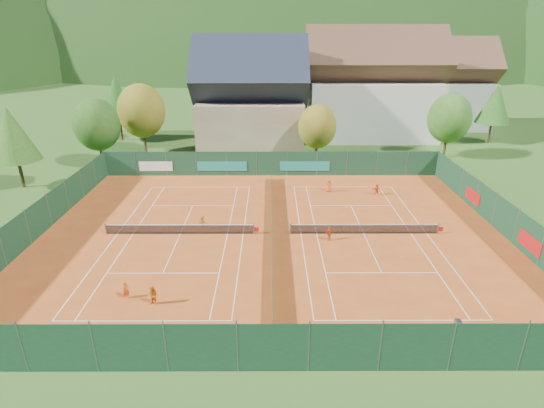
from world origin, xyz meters
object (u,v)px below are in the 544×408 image
at_px(hotel_block_b, 440,90).
at_px(player_left_near, 126,290).
at_px(chalet, 251,102).
at_px(player_right_far_a, 329,186).
at_px(player_right_near, 329,234).
at_px(player_left_mid, 153,296).
at_px(hotel_block_a, 372,91).
at_px(ball_hopper, 458,322).
at_px(player_right_far_b, 377,189).
at_px(player_left_far, 202,222).

relative_size(hotel_block_b, player_left_near, 14.02).
height_order(chalet, player_right_far_a, chalet).
distance_m(chalet, player_right_near, 32.71).
relative_size(player_left_near, player_left_mid, 0.87).
xyz_separation_m(hotel_block_a, player_right_near, (-11.20, -37.20, -6.76)).
xyz_separation_m(hotel_block_a, player_left_near, (-25.65, -45.49, -6.77)).
bearing_deg(player_left_near, ball_hopper, -52.88).
xyz_separation_m(chalet, ball_hopper, (13.88, -42.78, -6.07)).
xyz_separation_m(player_left_near, player_right_near, (14.45, 8.29, 0.00)).
distance_m(chalet, player_right_far_b, 25.76).
distance_m(player_left_mid, player_left_far, 11.35).
xyz_separation_m(player_left_near, player_left_far, (3.49, 10.45, 0.06)).
relative_size(chalet, player_right_near, 13.10).
bearing_deg(player_right_far_a, ball_hopper, 113.11).
height_order(player_left_mid, player_right_far_b, player_left_mid).
relative_size(player_left_far, player_right_far_b, 1.07).
relative_size(chalet, player_right_far_b, 12.84).
xyz_separation_m(player_left_mid, player_right_near, (12.45, 9.09, -0.09)).
bearing_deg(hotel_block_a, player_left_mid, -117.07).
bearing_deg(player_right_near, player_left_mid, -163.06).
height_order(chalet, hotel_block_a, hotel_block_a).
bearing_deg(ball_hopper, player_left_near, 170.87).
height_order(hotel_block_b, player_right_far_b, hotel_block_b).
bearing_deg(player_left_far, ball_hopper, 153.30).
bearing_deg(player_left_near, hotel_block_a, 16.83).
relative_size(hotel_block_b, player_left_far, 12.81).
distance_m(hotel_block_b, player_left_far, 56.53).
relative_size(chalet, hotel_block_a, 0.75).
height_order(player_right_far_a, player_right_far_b, player_right_far_a).
xyz_separation_m(player_right_near, player_right_far_b, (6.46, 10.60, 0.01)).
xyz_separation_m(hotel_block_b, player_right_far_a, (-23.76, -33.68, -5.92)).
relative_size(hotel_block_a, player_left_near, 17.53).
distance_m(player_left_mid, player_right_far_b, 27.30).
xyz_separation_m(player_left_mid, player_right_far_a, (13.89, 20.61, -0.00)).
xyz_separation_m(hotel_block_a, ball_hopper, (-5.12, -48.78, -6.83)).
height_order(hotel_block_b, ball_hopper, hotel_block_b).
xyz_separation_m(chalet, player_right_far_a, (9.24, -19.68, -5.92)).
bearing_deg(hotel_block_a, player_right_far_a, -110.82).
bearing_deg(player_left_near, player_right_far_a, 7.52).
xyz_separation_m(chalet, player_left_mid, (-4.66, -40.29, -5.92)).
distance_m(chalet, hotel_block_a, 19.94).
bearing_deg(player_right_near, player_right_far_b, 39.43).
relative_size(player_right_far_a, player_right_far_b, 1.11).
distance_m(chalet, player_left_mid, 40.99).
bearing_deg(player_left_near, player_right_near, -13.90).
bearing_deg(hotel_block_a, player_right_far_b, -100.11).
distance_m(hotel_block_a, player_right_far_b, 27.85).
distance_m(hotel_block_b, player_left_mid, 66.34).
bearing_deg(player_right_near, chalet, 84.83).
xyz_separation_m(hotel_block_b, ball_hopper, (-19.12, -56.78, -6.06)).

